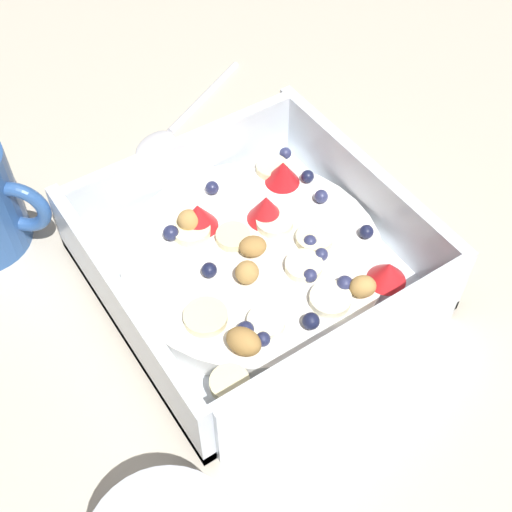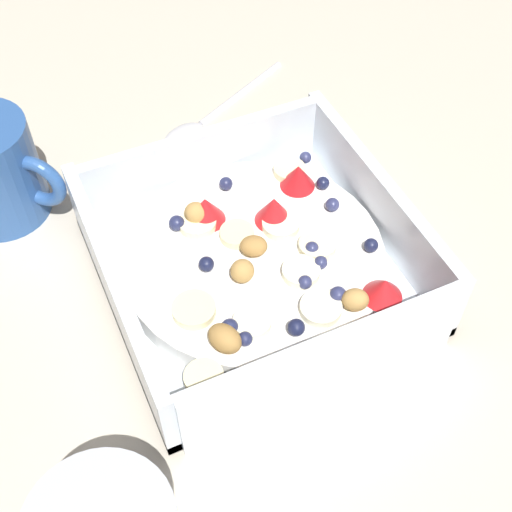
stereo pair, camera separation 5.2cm
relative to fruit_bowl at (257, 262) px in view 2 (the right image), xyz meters
The scene contains 3 objects.
ground_plane 0.03m from the fruit_bowl, 72.86° to the right, with size 2.40×2.40×0.00m, color beige.
fruit_bowl is the anchor object (origin of this frame).
spoon 0.20m from the fruit_bowl, ahead, with size 0.10×0.16×0.01m.
Camera 2 is at (-0.31, 0.15, 0.44)m, focal length 48.05 mm.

